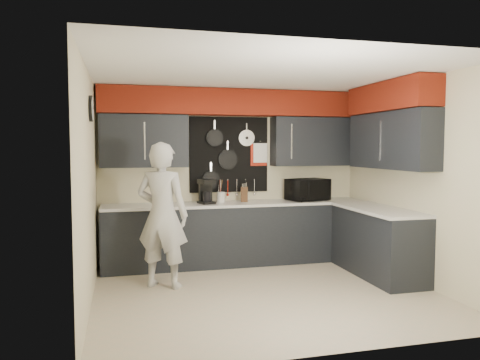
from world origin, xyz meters
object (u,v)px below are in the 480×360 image
object	(u,v)px
knife_block	(244,194)
coffee_maker	(206,191)
utensil_crock	(221,197)
person	(162,215)
microwave	(308,190)

from	to	relation	value
knife_block	coffee_maker	world-z (taller)	coffee_maker
knife_block	utensil_crock	distance (m)	0.36
knife_block	person	size ratio (longest dim) A/B	0.12
coffee_maker	person	distance (m)	1.16
microwave	coffee_maker	world-z (taller)	coffee_maker
knife_block	microwave	bearing A→B (deg)	8.33
coffee_maker	person	xyz separation A→B (m)	(-0.71, -0.89, -0.20)
microwave	coffee_maker	distance (m)	1.59
microwave	knife_block	xyz separation A→B (m)	(-1.00, 0.05, -0.05)
microwave	knife_block	bearing A→B (deg)	161.17
microwave	utensil_crock	xyz separation A→B (m)	(-1.35, 0.08, -0.09)
knife_block	coffee_maker	xyz separation A→B (m)	(-0.59, -0.06, 0.07)
coffee_maker	person	size ratio (longest dim) A/B	0.20
microwave	person	world-z (taller)	person
knife_block	utensil_crock	world-z (taller)	knife_block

